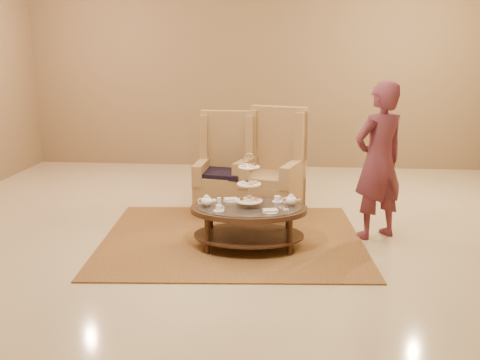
# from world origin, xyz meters

# --- Properties ---
(ground) EXTENTS (8.00, 8.00, 0.00)m
(ground) POSITION_xyz_m (0.00, 0.00, 0.00)
(ground) COLOR beige
(ground) RESTS_ON ground
(ceiling) EXTENTS (8.00, 8.00, 0.02)m
(ceiling) POSITION_xyz_m (0.00, 0.00, 0.00)
(ceiling) COLOR silver
(ceiling) RESTS_ON ground
(wall_back) EXTENTS (8.00, 0.04, 3.50)m
(wall_back) POSITION_xyz_m (0.00, 4.00, 1.75)
(wall_back) COLOR olive
(wall_back) RESTS_ON ground
(rug) EXTENTS (2.98, 2.55, 0.02)m
(rug) POSITION_xyz_m (-0.04, 0.14, 0.01)
(rug) COLOR olive
(rug) RESTS_ON ground
(tea_table) EXTENTS (1.26, 0.90, 1.02)m
(tea_table) POSITION_xyz_m (0.16, -0.10, 0.37)
(tea_table) COLOR black
(tea_table) RESTS_ON ground
(armchair_left) EXTENTS (0.72, 0.74, 1.28)m
(armchair_left) POSITION_xyz_m (-0.24, 1.21, 0.43)
(armchair_left) COLOR #A9814F
(armchair_left) RESTS_ON ground
(armchair_right) EXTENTS (0.91, 0.93, 1.34)m
(armchair_right) POSITION_xyz_m (0.37, 1.18, 0.45)
(armchair_right) COLOR #A9814F
(armchair_right) RESTS_ON ground
(person) EXTENTS (0.75, 0.68, 1.72)m
(person) POSITION_xyz_m (1.53, 0.37, 0.86)
(person) COLOR brown
(person) RESTS_ON ground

